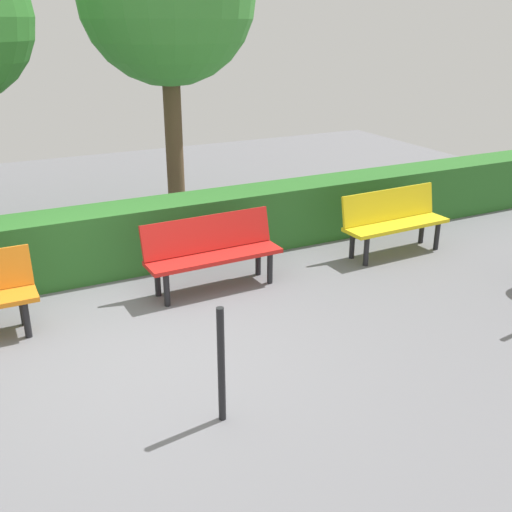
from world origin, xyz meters
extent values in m
plane|color=slate|center=(0.00, 0.00, 0.00)|extent=(18.51, 18.51, 0.00)
cube|color=yellow|center=(-3.90, -0.90, 0.41)|extent=(1.55, 0.48, 0.05)
cube|color=yellow|center=(-3.89, -1.09, 0.65)|extent=(1.54, 0.17, 0.42)
cylinder|color=black|center=(-4.52, -0.77, 0.20)|extent=(0.07, 0.07, 0.39)
cylinder|color=black|center=(-4.51, -1.07, 0.20)|extent=(0.07, 0.07, 0.39)
cylinder|color=black|center=(-3.29, -0.73, 0.20)|extent=(0.07, 0.07, 0.39)
cylinder|color=black|center=(-3.28, -1.03, 0.20)|extent=(0.07, 0.07, 0.39)
cube|color=red|center=(-1.24, -0.92, 0.41)|extent=(1.63, 0.46, 0.05)
cube|color=red|center=(-1.23, -1.11, 0.65)|extent=(1.63, 0.18, 0.42)
cylinder|color=black|center=(-1.90, -0.79, 0.20)|extent=(0.07, 0.07, 0.39)
cylinder|color=black|center=(-1.89, -1.09, 0.20)|extent=(0.07, 0.07, 0.39)
cylinder|color=black|center=(-0.58, -0.75, 0.20)|extent=(0.07, 0.07, 0.39)
cylinder|color=black|center=(-0.57, -1.05, 0.20)|extent=(0.07, 0.07, 0.39)
cylinder|color=black|center=(0.92, -0.70, 0.20)|extent=(0.07, 0.07, 0.39)
cylinder|color=black|center=(0.92, -1.00, 0.20)|extent=(0.07, 0.07, 0.39)
cube|color=#2D6B28|center=(-1.25, -2.01, 0.42)|extent=(14.51, 0.64, 0.84)
cylinder|color=brown|center=(-1.83, -3.90, 1.28)|extent=(0.27, 0.27, 2.57)
cylinder|color=black|center=(-0.30, 1.42, 0.50)|extent=(0.06, 0.06, 1.00)
camera|label=1|loc=(1.29, 5.19, 3.03)|focal=42.48mm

